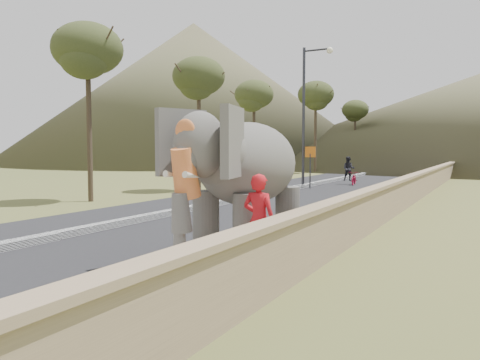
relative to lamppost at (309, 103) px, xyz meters
The scene contains 11 objects.
ground 18.97m from the lamppost, 75.18° to the right, with size 160.00×160.00×0.00m, color olive.
road 9.13m from the lamppost, 92.29° to the right, with size 7.00×120.00×0.03m, color black.
median 9.08m from the lamppost, 92.29° to the right, with size 0.35×120.00×0.22m, color black.
walkway 10.23m from the lamppost, 58.73° to the right, with size 3.00×120.00×0.15m, color #9E9687.
parapet 10.89m from the lamppost, 50.62° to the right, with size 0.30×120.00×1.10m, color tan.
lamppost is the anchor object (origin of this frame).
signboard 3.24m from the lamppost, 44.25° to the right, with size 0.60×0.08×2.40m.
hill_left 50.36m from the lamppost, 131.78° to the left, with size 60.00×60.00×22.00m, color brown.
elephant_and_man 17.30m from the lamppost, 73.91° to the right, with size 2.40×4.14×2.91m.
motorcyclist 5.69m from the lamppost, 66.34° to the left, with size 1.17×1.69×1.79m.
trees 12.54m from the lamppost, 56.38° to the left, with size 47.97×42.95×8.61m.
Camera 1 is at (4.76, -7.64, 2.36)m, focal length 35.00 mm.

